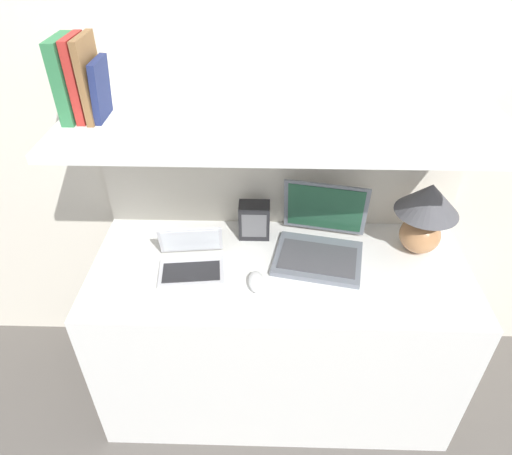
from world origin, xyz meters
TOP-DOWN VIEW (x-y plane):
  - ground_plane at (0.00, 0.00)m, footprint 12.00×12.00m
  - wall_back at (0.00, 0.66)m, footprint 6.00×0.05m
  - desk at (0.00, 0.30)m, footprint 1.45×0.60m
  - back_riser at (0.00, 0.62)m, footprint 1.45×0.04m
  - shelf at (0.00, 0.37)m, footprint 1.45×0.54m
  - table_lamp at (0.55, 0.43)m, footprint 0.24×0.24m
  - laptop_large at (0.16, 0.40)m, footprint 0.39×0.37m
  - laptop_small at (-0.34, 0.28)m, footprint 0.26×0.23m
  - computer_mouse at (-0.09, 0.20)m, footprint 0.07×0.11m
  - router_box at (-0.10, 0.50)m, footprint 0.12×0.08m
  - book_green at (-0.67, 0.37)m, footprint 0.04×0.16m
  - book_red at (-0.64, 0.37)m, footprint 0.03×0.14m
  - book_brown at (-0.60, 0.37)m, footprint 0.02×0.16m
  - book_navy at (-0.58, 0.37)m, footprint 0.04×0.13m

SIDE VIEW (x-z plane):
  - ground_plane at x=0.00m, z-range 0.00..0.00m
  - desk at x=0.00m, z-range 0.00..0.76m
  - back_riser at x=0.00m, z-range 0.00..1.30m
  - computer_mouse at x=-0.09m, z-range 0.76..0.80m
  - laptop_small at x=-0.34m, z-range 0.72..0.87m
  - laptop_large at x=0.16m, z-range 0.68..0.95m
  - router_box at x=-0.10m, z-range 0.76..0.91m
  - table_lamp at x=0.55m, z-range 0.79..1.09m
  - wall_back at x=0.00m, z-range 0.00..2.40m
  - shelf at x=0.00m, z-range 1.30..1.33m
  - book_navy at x=-0.58m, z-range 1.33..1.52m
  - book_green at x=-0.67m, z-range 1.33..1.58m
  - book_red at x=-0.64m, z-range 1.33..1.58m
  - book_brown at x=-0.60m, z-range 1.33..1.58m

